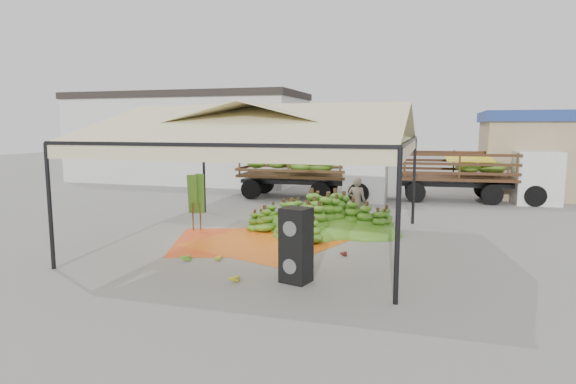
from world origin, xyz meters
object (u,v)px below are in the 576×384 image
(banana_heap, at_px, (326,213))
(vendor, at_px, (357,202))
(truck_left, at_px, (318,168))
(truck_right, at_px, (482,170))
(speaker_stack, at_px, (296,245))

(banana_heap, bearing_deg, vendor, 37.65)
(truck_left, xyz_separation_m, truck_right, (7.31, 1.24, -0.03))
(truck_right, bearing_deg, vendor, -125.25)
(speaker_stack, height_order, truck_left, truck_left)
(truck_left, relative_size, truck_right, 1.01)
(vendor, xyz_separation_m, truck_left, (-2.75, 6.19, 0.59))
(truck_left, distance_m, truck_right, 7.41)
(banana_heap, height_order, vendor, vendor)
(vendor, height_order, truck_right, truck_right)
(truck_left, bearing_deg, speaker_stack, -80.87)
(speaker_stack, bearing_deg, truck_left, 115.89)
(speaker_stack, bearing_deg, truck_right, 84.77)
(truck_right, bearing_deg, speaker_stack, -113.96)
(truck_right, bearing_deg, truck_left, -174.08)
(banana_heap, relative_size, speaker_stack, 3.26)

